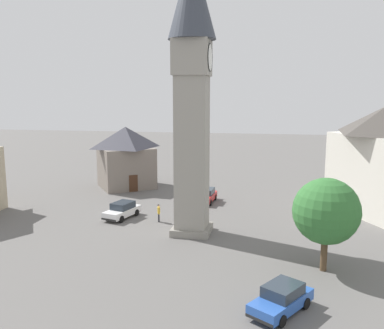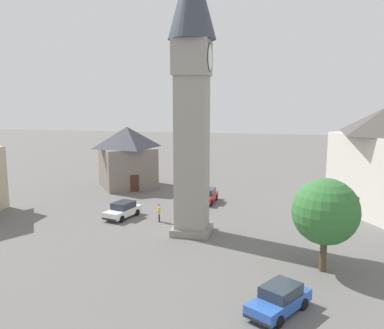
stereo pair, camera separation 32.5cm
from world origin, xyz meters
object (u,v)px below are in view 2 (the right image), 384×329
object	(u,v)px
car_blue_kerb	(279,299)
car_red_corner	(207,196)
car_silver_kerb	(123,210)
pedestrian	(159,211)
tree	(326,212)
clock_tower	(192,71)
building_corner_back	(128,156)

from	to	relation	value
car_blue_kerb	car_red_corner	bearing A→B (deg)	19.32
car_silver_kerb	car_red_corner	size ratio (longest dim) A/B	1.05
car_red_corner	pedestrian	distance (m)	8.58
tree	clock_tower	bearing A→B (deg)	60.38
car_red_corner	clock_tower	bearing A→B (deg)	-177.20
car_blue_kerb	pedestrian	xyz separation A→B (m)	(14.22, 10.92, 0.25)
pedestrian	car_red_corner	bearing A→B (deg)	-21.45
clock_tower	car_silver_kerb	xyz separation A→B (m)	(3.01, 7.45, -12.82)
building_corner_back	clock_tower	bearing A→B (deg)	-143.60
clock_tower	car_blue_kerb	distance (m)	18.86
pedestrian	building_corner_back	size ratio (longest dim) A/B	0.19
clock_tower	pedestrian	world-z (taller)	clock_tower
tree	building_corner_back	xyz separation A→B (m)	(21.85, 21.99, -0.09)
car_blue_kerb	building_corner_back	world-z (taller)	building_corner_back
car_silver_kerb	car_red_corner	world-z (taller)	same
tree	building_corner_back	distance (m)	31.00
car_red_corner	building_corner_back	distance (m)	13.10
pedestrian	car_silver_kerb	bearing A→B (deg)	81.47
car_silver_kerb	car_red_corner	bearing A→B (deg)	-43.13
car_silver_kerb	tree	bearing A→B (deg)	-116.51
clock_tower	tree	bearing A→B (deg)	-119.62
car_silver_kerb	building_corner_back	xyz separation A→B (m)	(13.08, 4.41, 3.23)
car_blue_kerb	building_corner_back	bearing A→B (deg)	34.48
car_blue_kerb	car_silver_kerb	size ratio (longest dim) A/B	0.99
car_blue_kerb	pedestrian	size ratio (longest dim) A/B	2.59
car_silver_kerb	tree	world-z (taller)	tree
car_blue_kerb	building_corner_back	distance (m)	33.96
car_red_corner	tree	size ratio (longest dim) A/B	0.67
car_silver_kerb	pedestrian	distance (m)	3.86
clock_tower	tree	xyz separation A→B (m)	(-5.76, -10.12, -9.50)
car_silver_kerb	pedestrian	size ratio (longest dim) A/B	2.62
pedestrian	tree	world-z (taller)	tree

